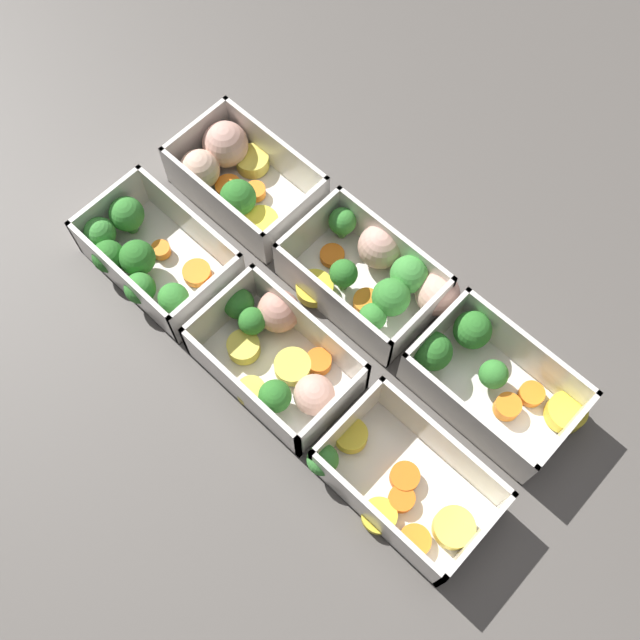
{
  "coord_description": "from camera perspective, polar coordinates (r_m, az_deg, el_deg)",
  "views": [
    {
      "loc": [
        -0.21,
        0.22,
        0.7
      ],
      "look_at": [
        0.0,
        0.0,
        0.02
      ],
      "focal_mm": 42.0,
      "sensor_mm": 36.0,
      "label": 1
    }
  ],
  "objects": [
    {
      "name": "container_far_center",
      "position": [
        0.73,
        -3.29,
        -2.6
      ],
      "size": [
        0.16,
        0.12,
        0.06
      ],
      "color": "silver",
      "rests_on": "ground_plane"
    },
    {
      "name": "container_far_left",
      "position": [
        0.7,
        6.08,
        -12.31
      ],
      "size": [
        0.17,
        0.11,
        0.06
      ],
      "color": "silver",
      "rests_on": "ground_plane"
    },
    {
      "name": "container_near_right",
      "position": [
        0.84,
        -6.6,
        10.96
      ],
      "size": [
        0.16,
        0.11,
        0.06
      ],
      "color": "silver",
      "rests_on": "ground_plane"
    },
    {
      "name": "container_near_left",
      "position": [
        0.74,
        12.55,
        -4.09
      ],
      "size": [
        0.18,
        0.11,
        0.06
      ],
      "color": "silver",
      "rests_on": "ground_plane"
    },
    {
      "name": "container_far_right",
      "position": [
        0.8,
        -13.13,
        4.77
      ],
      "size": [
        0.16,
        0.1,
        0.06
      ],
      "color": "silver",
      "rests_on": "ground_plane"
    },
    {
      "name": "ground_plane",
      "position": [
        0.77,
        0.0,
        -0.63
      ],
      "size": [
        4.0,
        4.0,
        0.0
      ],
      "primitive_type": "plane",
      "color": "#56514C"
    },
    {
      "name": "container_near_center",
      "position": [
        0.77,
        4.61,
        3.34
      ],
      "size": [
        0.18,
        0.13,
        0.06
      ],
      "color": "silver",
      "rests_on": "ground_plane"
    }
  ]
}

